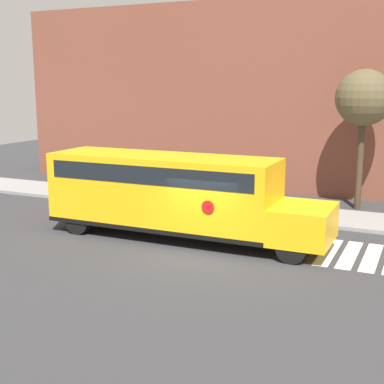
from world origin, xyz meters
name	(u,v)px	position (x,y,z in m)	size (l,w,h in m)	color
ground_plane	(199,254)	(0.00, 0.00, 0.00)	(60.00, 60.00, 0.00)	#333335
sidewalk_strip	(257,211)	(0.00, 6.50, 0.07)	(44.00, 3.00, 0.15)	gray
building_backdrop	(296,96)	(0.00, 13.00, 4.96)	(32.00, 4.00, 9.91)	brown
school_bus	(172,191)	(-1.70, 1.40, 1.75)	(10.54, 2.57, 3.06)	yellow
tree_near_sidewalk	(364,99)	(3.97, 8.98, 4.96)	(2.50, 2.50, 6.28)	#423323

